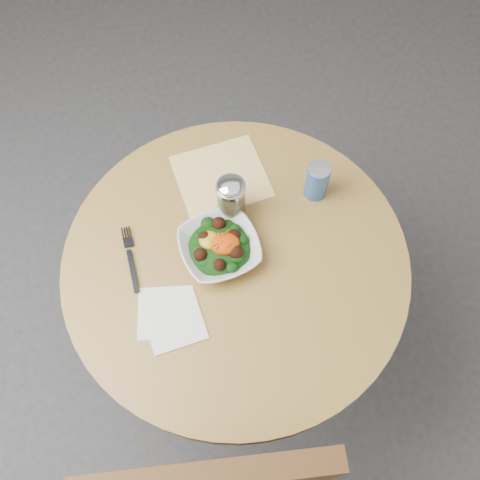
% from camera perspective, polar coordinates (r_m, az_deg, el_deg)
% --- Properties ---
extents(ground, '(6.00, 6.00, 0.00)m').
position_cam_1_polar(ground, '(2.08, -0.32, -10.81)').
color(ground, '#313134').
rests_on(ground, ground).
extents(table, '(0.90, 0.90, 0.75)m').
position_cam_1_polar(table, '(1.56, -0.42, -5.07)').
color(table, black).
rests_on(table, ground).
extents(cloth_napkin, '(0.28, 0.26, 0.00)m').
position_cam_1_polar(cloth_napkin, '(1.51, -2.03, 6.80)').
color(cloth_napkin, '#E19E0B').
rests_on(cloth_napkin, table).
extents(paper_napkins, '(0.17, 0.18, 0.00)m').
position_cam_1_polar(paper_napkins, '(1.33, -7.48, -8.12)').
color(paper_napkins, white).
rests_on(paper_napkins, table).
extents(salad_bowl, '(0.24, 0.24, 0.08)m').
position_cam_1_polar(salad_bowl, '(1.36, -2.20, -0.77)').
color(salad_bowl, silver).
rests_on(salad_bowl, table).
extents(fork, '(0.04, 0.19, 0.00)m').
position_cam_1_polar(fork, '(1.40, -11.62, -1.73)').
color(fork, black).
rests_on(fork, table).
extents(spice_shaker, '(0.08, 0.08, 0.14)m').
position_cam_1_polar(spice_shaker, '(1.39, -0.94, 4.46)').
color(spice_shaker, silver).
rests_on(spice_shaker, table).
extents(beverage_can, '(0.06, 0.06, 0.12)m').
position_cam_1_polar(beverage_can, '(1.44, 8.22, 6.27)').
color(beverage_can, navy).
rests_on(beverage_can, table).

